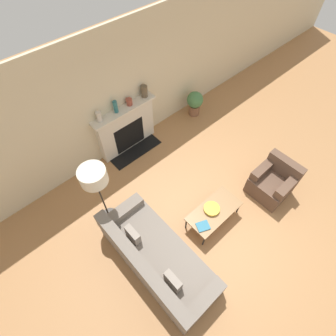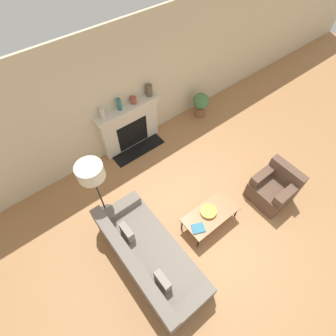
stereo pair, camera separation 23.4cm
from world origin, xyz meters
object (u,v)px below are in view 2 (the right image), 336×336
fireplace (130,127)px  floor_lamp (92,176)px  mantel_vase_left (102,113)px  potted_plant (201,103)px  couch (149,257)px  mantel_vase_center_left (119,104)px  coffee_table (211,214)px  mantel_vase_right (149,90)px  book (198,228)px  armchair_near (274,188)px  mantel_vase_center_right (133,100)px  bowl (208,211)px

fireplace → floor_lamp: size_ratio=0.97×
mantel_vase_left → potted_plant: bearing=-5.8°
couch → mantel_vase_left: size_ratio=9.84×
potted_plant → mantel_vase_center_left: bearing=173.2°
coffee_table → mantel_vase_left: (-0.59, 2.75, 0.94)m
fireplace → potted_plant: size_ratio=2.30×
couch → mantel_vase_right: mantel_vase_right is taller
book → mantel_vase_center_left: bearing=109.0°
armchair_near → mantel_vase_left: bearing=-146.7°
floor_lamp → potted_plant: size_ratio=2.37×
book → mantel_vase_left: 2.98m
coffee_table → mantel_vase_center_left: 2.92m
fireplace → mantel_vase_center_right: mantel_vase_center_right is taller
coffee_table → potted_plant: potted_plant is taller
coffee_table → mantel_vase_center_left: size_ratio=3.99×
bowl → mantel_vase_left: 2.90m
mantel_vase_left → potted_plant: (2.61, -0.26, -0.91)m
book → mantel_vase_center_right: 3.01m
fireplace → bowl: fireplace is taller
mantel_vase_left → mantel_vase_center_left: bearing=0.0°
fireplace → mantel_vase_center_right: (0.18, 0.01, 0.68)m
coffee_table → mantel_vase_right: 2.98m
coffee_table → bowl: bearing=113.2°
fireplace → book: (-0.38, -2.82, -0.17)m
fireplace → bowl: bearing=-90.2°
mantel_vase_center_right → book: bearing=-101.3°
mantel_vase_left → mantel_vase_right: bearing=0.0°
fireplace → book: 2.85m
couch → floor_lamp: size_ratio=1.41×
book → mantel_vase_right: size_ratio=1.10×
mantel_vase_center_left → fireplace: bearing=-4.9°
mantel_vase_left → mantel_vase_center_left: 0.41m
mantel_vase_center_right → potted_plant: 2.06m
potted_plant → couch: bearing=-145.0°
fireplace → potted_plant: (2.03, -0.25, -0.18)m
mantel_vase_left → mantel_vase_center_right: size_ratio=1.59×
couch → potted_plant: size_ratio=3.34×
fireplace → floor_lamp: 2.13m
couch → armchair_near: bearing=-99.0°
potted_plant → floor_lamp: bearing=-163.6°
fireplace → mantel_vase_center_right: size_ratio=10.73×
mantel_vase_center_left → book: bearing=-94.4°
bowl → mantel_vase_center_left: bearing=93.3°
floor_lamp → mantel_vase_center_right: 2.13m
bowl → book: (-0.38, -0.13, -0.02)m
potted_plant → mantel_vase_left: bearing=174.2°
bowl → floor_lamp: bearing=136.9°
mantel_vase_left → couch: bearing=-107.1°
mantel_vase_center_left → mantel_vase_right: mantel_vase_center_left is taller
bowl → mantel_vase_center_left: (-0.16, 2.70, 0.90)m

